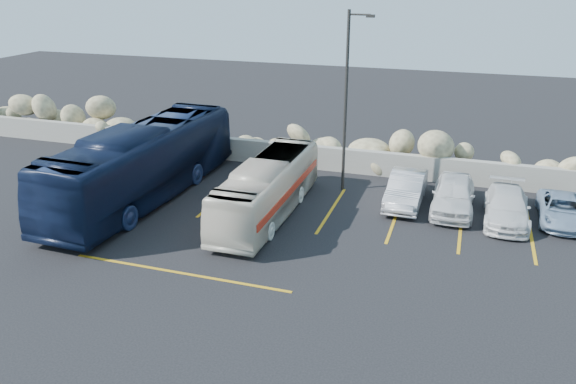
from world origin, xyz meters
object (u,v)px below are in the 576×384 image
(car_a, at_px, (453,195))
(car_b, at_px, (406,189))
(lamppost, at_px, (347,98))
(car_c, at_px, (507,207))
(car_d, at_px, (562,210))
(tour_coach, at_px, (144,163))
(vintage_bus, at_px, (268,188))

(car_a, height_order, car_b, car_a)
(lamppost, height_order, car_c, lamppost)
(car_a, height_order, car_d, car_a)
(tour_coach, height_order, car_c, tour_coach)
(lamppost, distance_m, car_c, 8.04)
(vintage_bus, bearing_deg, tour_coach, 179.50)
(vintage_bus, bearing_deg, car_d, 14.58)
(vintage_bus, xyz_separation_m, tour_coach, (-5.79, 0.06, 0.47))
(tour_coach, relative_size, car_b, 2.86)
(car_b, relative_size, car_d, 1.10)
(lamppost, bearing_deg, car_b, -15.46)
(tour_coach, bearing_deg, car_d, 11.63)
(car_a, bearing_deg, car_d, 2.61)
(car_c, bearing_deg, car_d, 15.69)
(vintage_bus, height_order, tour_coach, tour_coach)
(tour_coach, bearing_deg, lamppost, 26.48)
(lamppost, distance_m, vintage_bus, 5.44)
(lamppost, distance_m, car_d, 9.92)
(vintage_bus, height_order, car_d, vintage_bus)
(vintage_bus, xyz_separation_m, car_a, (7.28, 2.80, -0.45))
(tour_coach, bearing_deg, vintage_bus, 1.47)
(vintage_bus, bearing_deg, car_b, 29.19)
(car_d, bearing_deg, car_c, -163.57)
(car_a, xyz_separation_m, car_d, (4.24, 0.19, -0.20))
(lamppost, distance_m, car_a, 6.15)
(car_b, xyz_separation_m, car_c, (4.09, -0.55, -0.07))
(vintage_bus, relative_size, car_b, 2.04)
(car_c, relative_size, car_d, 1.12)
(lamppost, xyz_separation_m, car_c, (7.02, -1.36, -3.68))
(car_a, distance_m, car_c, 2.15)
(vintage_bus, relative_size, car_a, 1.99)
(tour_coach, height_order, car_d, tour_coach)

